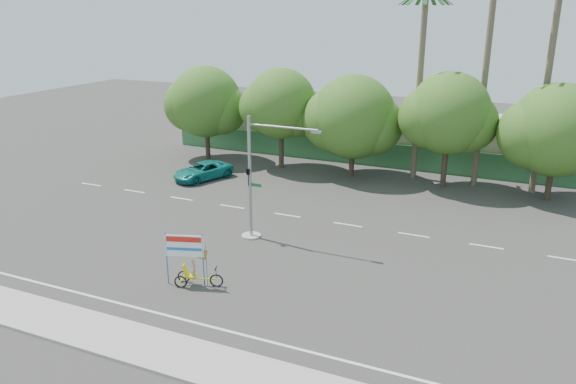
% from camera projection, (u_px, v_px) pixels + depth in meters
% --- Properties ---
extents(ground, '(120.00, 120.00, 0.00)m').
position_uv_depth(ground, '(259.00, 273.00, 27.79)').
color(ground, '#33302D').
rests_on(ground, ground).
extents(sidewalk_near, '(50.00, 2.40, 0.12)m').
position_uv_depth(sidewalk_near, '(170.00, 353.00, 21.27)').
color(sidewalk_near, gray).
rests_on(sidewalk_near, ground).
extents(fence, '(38.00, 0.08, 2.00)m').
position_uv_depth(fence, '(376.00, 155.00, 46.14)').
color(fence, '#336B3D').
rests_on(fence, ground).
extents(building_left, '(12.00, 8.00, 4.00)m').
position_uv_depth(building_left, '(288.00, 123.00, 53.59)').
color(building_left, beige).
rests_on(building_left, ground).
extents(building_right, '(14.00, 8.00, 3.60)m').
position_uv_depth(building_right, '(485.00, 143.00, 46.71)').
color(building_right, beige).
rests_on(building_right, ground).
extents(tree_far_left, '(7.14, 6.00, 7.96)m').
position_uv_depth(tree_far_left, '(205.00, 104.00, 47.34)').
color(tree_far_left, '#473828').
rests_on(tree_far_left, ground).
extents(tree_left, '(6.66, 5.60, 8.07)m').
position_uv_depth(tree_left, '(281.00, 106.00, 44.55)').
color(tree_left, '#473828').
rests_on(tree_left, ground).
extents(tree_center, '(7.62, 6.40, 7.85)m').
position_uv_depth(tree_center, '(353.00, 119.00, 42.42)').
color(tree_center, '#473828').
rests_on(tree_center, ground).
extents(tree_right, '(6.90, 5.80, 8.36)m').
position_uv_depth(tree_right, '(448.00, 116.00, 39.48)').
color(tree_right, '#473828').
rests_on(tree_right, ground).
extents(tree_far_right, '(7.38, 6.20, 7.94)m').
position_uv_depth(tree_far_right, '(556.00, 133.00, 36.97)').
color(tree_far_right, '#473828').
rests_on(tree_far_right, ground).
extents(palm_tall, '(3.73, 3.79, 17.45)m').
position_uv_depth(palm_tall, '(489.00, 39.00, 38.35)').
color(palm_tall, '#70604C').
rests_on(palm_tall, ground).
extents(palm_mid, '(3.73, 3.79, 15.45)m').
position_uv_depth(palm_mid, '(551.00, 57.00, 37.15)').
color(palm_mid, '#70604C').
rests_on(palm_mid, ground).
extents(palm_short, '(3.73, 3.79, 14.45)m').
position_uv_depth(palm_short, '(421.00, 60.00, 40.59)').
color(palm_short, '#70604C').
rests_on(palm_short, ground).
extents(traffic_signal, '(4.72, 1.10, 7.00)m').
position_uv_depth(traffic_signal, '(255.00, 189.00, 31.18)').
color(traffic_signal, gray).
rests_on(traffic_signal, ground).
extents(trike_billboard, '(2.60, 1.11, 2.66)m').
position_uv_depth(trike_billboard, '(191.00, 264.00, 26.28)').
color(trike_billboard, black).
rests_on(trike_billboard, ground).
extents(pickup_truck, '(3.79, 5.16, 1.30)m').
position_uv_depth(pickup_truck, '(203.00, 171.00, 42.77)').
color(pickup_truck, '#10736F').
rests_on(pickup_truck, ground).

